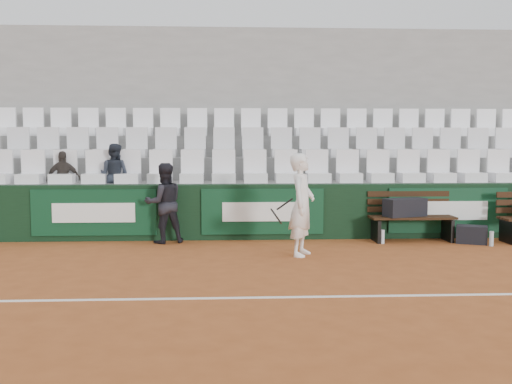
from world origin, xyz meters
name	(u,v)px	position (x,y,z in m)	size (l,w,h in m)	color
ground	(301,297)	(0.00, 0.00, 0.00)	(80.00, 80.00, 0.00)	#9F4F24
court_baseline	(301,297)	(0.00, 0.00, 0.00)	(18.00, 0.06, 0.01)	white
back_barrier	(277,211)	(0.07, 3.99, 0.50)	(18.00, 0.34, 1.00)	black
grandstand_tier_front	(270,208)	(0.00, 4.62, 0.50)	(18.00, 0.95, 1.00)	gray
grandstand_tier_mid	(267,192)	(0.00, 5.58, 0.72)	(18.00, 0.95, 1.45)	gray
grandstand_tier_back	(264,178)	(0.00, 6.53, 0.95)	(18.00, 0.95, 1.90)	#989896
grandstand_rear_wall	(263,124)	(0.00, 7.15, 2.20)	(18.00, 0.30, 4.40)	#989896
seat_row_front	(271,166)	(0.00, 4.45, 1.31)	(11.90, 0.44, 0.63)	white
seat_row_mid	(268,142)	(0.00, 5.40, 1.77)	(11.90, 0.44, 0.63)	silver
seat_row_back	(265,122)	(0.00, 6.35, 2.21)	(11.90, 0.44, 0.63)	white
bench_left	(412,229)	(2.46, 3.59, 0.23)	(1.50, 0.56, 0.45)	black
sports_bag_left	(405,207)	(2.32, 3.59, 0.61)	(0.75, 0.32, 0.32)	black
sports_bag_ground	(472,235)	(3.43, 3.32, 0.16)	(0.51, 0.31, 0.31)	black
water_bottle_near	(382,237)	(1.87, 3.37, 0.12)	(0.07, 0.07, 0.24)	silver
water_bottle_far	(491,239)	(3.66, 3.04, 0.13)	(0.07, 0.07, 0.26)	silver
tennis_player	(302,205)	(0.32, 2.41, 0.80)	(0.78, 0.68, 1.60)	white
ball_kid	(164,203)	(-1.94, 3.65, 0.70)	(0.68, 0.53, 1.41)	black
spectator_b	(63,155)	(-3.91, 4.50, 1.53)	(0.62, 0.26, 1.05)	#2F2A26
spectator_c	(114,151)	(-2.96, 4.50, 1.60)	(0.58, 0.45, 1.19)	#212732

